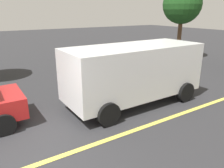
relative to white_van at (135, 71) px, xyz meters
The scene contains 4 objects.
ground_plane 4.74m from the white_van, 158.04° to the right, with size 80.00×80.00×0.00m, color #2D2D30.
lane_marking_centre 2.46m from the white_van, 125.92° to the right, with size 28.00×0.16×0.01m, color #E0D14C.
white_van is the anchor object (origin of this frame).
tree_centre_verge 9.69m from the white_van, 31.44° to the left, with size 2.69×2.69×5.19m.
Camera 1 is at (-0.74, -4.49, 3.37)m, focal length 35.26 mm.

